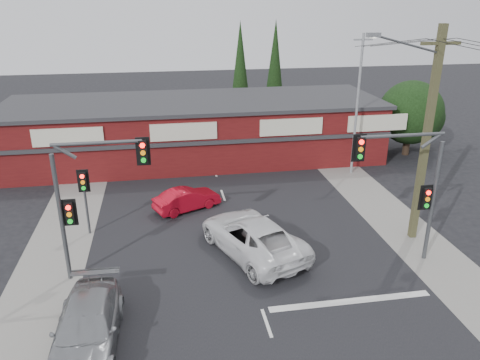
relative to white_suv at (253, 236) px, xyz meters
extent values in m
plane|color=black|center=(-0.46, -2.82, -0.85)|extent=(120.00, 120.00, 0.00)
cube|color=black|center=(-0.46, 2.18, -0.85)|extent=(14.00, 70.00, 0.01)
cube|color=gray|center=(-8.96, 2.18, -0.84)|extent=(3.00, 70.00, 0.02)
cube|color=gray|center=(8.04, 2.18, -0.84)|extent=(3.00, 70.00, 0.02)
cube|color=silver|center=(3.04, -4.32, -0.84)|extent=(6.50, 0.35, 0.01)
imported|color=silver|center=(0.00, 0.00, 0.00)|extent=(4.87, 6.75, 1.71)
imported|color=#95979A|center=(-6.65, -5.18, -0.10)|extent=(2.24, 5.24, 1.51)
imported|color=#B50B1C|center=(-2.67, 5.21, -0.24)|extent=(3.90, 2.73, 1.22)
cube|color=silver|center=(-0.46, -5.04, -0.84)|extent=(0.12, 1.60, 0.01)
cube|color=silver|center=(-0.46, -1.10, -0.84)|extent=(0.12, 1.60, 0.01)
cube|color=silver|center=(-0.46, 2.85, -0.84)|extent=(0.12, 1.60, 0.01)
cube|color=silver|center=(-0.46, 6.79, -0.84)|extent=(0.12, 1.60, 0.01)
cube|color=silver|center=(-0.46, 10.74, -0.84)|extent=(0.12, 1.60, 0.01)
cube|color=silver|center=(-0.46, 14.68, -0.84)|extent=(0.12, 1.60, 0.01)
cube|color=silver|center=(-0.46, 18.63, -0.84)|extent=(0.12, 1.60, 0.01)
cube|color=silver|center=(-0.46, 22.57, -0.84)|extent=(0.12, 1.60, 0.01)
cube|color=#4E0F10|center=(-1.46, 14.18, 1.15)|extent=(26.00, 8.00, 4.00)
cube|color=#2D2D30|center=(-1.46, 14.18, 3.25)|extent=(26.40, 8.40, 0.25)
cube|color=beige|center=(-9.46, 10.13, 2.25)|extent=(4.20, 0.12, 1.10)
cube|color=beige|center=(-2.46, 10.13, 2.25)|extent=(4.20, 0.12, 1.10)
cube|color=beige|center=(4.54, 10.13, 2.25)|extent=(4.20, 0.12, 1.10)
cube|color=beige|center=(10.54, 10.13, 2.25)|extent=(4.20, 0.12, 1.10)
cube|color=#2D2D30|center=(-1.46, 10.08, 1.45)|extent=(26.00, 0.15, 0.25)
cylinder|color=#2D2116|center=(14.04, 12.18, 0.05)|extent=(0.50, 0.50, 1.80)
sphere|color=black|center=(14.04, 12.18, 2.35)|extent=(4.60, 4.60, 4.60)
sphere|color=black|center=(15.54, 13.18, 1.65)|extent=(3.40, 3.40, 3.40)
sphere|color=black|center=(12.74, 13.58, 1.45)|extent=(2.80, 2.80, 2.80)
cylinder|color=#2D2116|center=(3.04, 21.18, 0.15)|extent=(0.24, 0.24, 2.00)
cone|color=black|center=(3.04, 21.18, 4.65)|extent=(1.80, 1.80, 7.50)
cylinder|color=#2D2116|center=(6.54, 23.18, 0.15)|extent=(0.24, 0.24, 2.00)
cone|color=black|center=(6.54, 23.18, 4.65)|extent=(1.80, 1.80, 7.50)
cylinder|color=#47494C|center=(-7.96, -0.82, 1.90)|extent=(0.18, 0.18, 5.50)
cylinder|color=#47494C|center=(-6.26, -0.82, 5.00)|extent=(3.40, 0.14, 0.14)
cylinder|color=#47494C|center=(-7.45, -0.82, 4.70)|extent=(0.82, 0.14, 0.63)
cube|color=black|center=(-4.56, -0.82, 4.55)|extent=(0.32, 0.22, 0.95)
cube|color=black|center=(-4.56, -0.75, 4.55)|extent=(0.55, 0.04, 1.15)
cylinder|color=#FF0C07|center=(-4.56, -0.95, 4.85)|extent=(0.20, 0.06, 0.20)
cylinder|color=orange|center=(-4.56, -0.95, 4.55)|extent=(0.20, 0.06, 0.20)
cylinder|color=#0CE526|center=(-4.56, -0.95, 4.25)|extent=(0.20, 0.06, 0.20)
cube|color=black|center=(-7.61, -0.82, 2.15)|extent=(0.32, 0.22, 0.95)
cube|color=black|center=(-7.61, -0.75, 2.15)|extent=(0.55, 0.04, 1.15)
cylinder|color=#FF0C07|center=(-7.61, -0.95, 2.45)|extent=(0.20, 0.06, 0.20)
cylinder|color=orange|center=(-7.61, -0.95, 2.15)|extent=(0.20, 0.06, 0.20)
cylinder|color=#0CE526|center=(-7.61, -0.95, 1.85)|extent=(0.20, 0.06, 0.20)
cylinder|color=#47494C|center=(7.54, -1.82, 1.90)|extent=(0.18, 0.18, 5.50)
cylinder|color=#47494C|center=(5.74, -1.82, 5.00)|extent=(3.60, 0.14, 0.14)
cylinder|color=#47494C|center=(7.00, -1.82, 4.70)|extent=(0.82, 0.14, 0.63)
cube|color=black|center=(3.94, -1.82, 4.55)|extent=(0.32, 0.22, 0.95)
cube|color=black|center=(3.94, -1.75, 4.55)|extent=(0.55, 0.04, 1.15)
cylinder|color=#FF0C07|center=(3.94, -1.95, 4.85)|extent=(0.20, 0.06, 0.20)
cylinder|color=orange|center=(3.94, -1.95, 4.55)|extent=(0.20, 0.06, 0.20)
cylinder|color=#0CE526|center=(3.94, -1.95, 4.25)|extent=(0.20, 0.06, 0.20)
cube|color=black|center=(7.19, -1.82, 2.15)|extent=(0.32, 0.22, 0.95)
cube|color=black|center=(7.19, -1.75, 2.15)|extent=(0.55, 0.04, 1.15)
cylinder|color=#FF0C07|center=(7.19, -1.95, 2.45)|extent=(0.20, 0.06, 0.20)
cylinder|color=orange|center=(7.19, -1.95, 2.15)|extent=(0.20, 0.06, 0.20)
cylinder|color=#0CE526|center=(7.19, -1.95, 1.85)|extent=(0.20, 0.06, 0.20)
cylinder|color=#47494C|center=(-7.66, 3.18, 0.65)|extent=(0.12, 0.12, 3.00)
cube|color=black|center=(-7.66, 3.18, 1.95)|extent=(0.32, 0.22, 0.95)
cube|color=black|center=(-7.66, 3.25, 1.95)|extent=(0.55, 0.04, 1.15)
cylinder|color=#FF0C07|center=(-7.66, 3.05, 2.25)|extent=(0.20, 0.06, 0.20)
cylinder|color=orange|center=(-7.66, 3.05, 1.95)|extent=(0.20, 0.06, 0.20)
cylinder|color=#0CE526|center=(-7.66, 3.05, 1.65)|extent=(0.20, 0.06, 0.20)
cube|color=#4C4A2B|center=(8.04, 0.18, 4.15)|extent=(0.30, 0.30, 10.00)
cube|color=#4C4A2B|center=(8.04, 0.18, 8.35)|extent=(1.80, 0.14, 0.14)
cylinder|color=#47494C|center=(6.44, 0.03, 8.35)|extent=(3.23, 0.39, 0.89)
cube|color=slate|center=(4.84, -0.12, 8.75)|extent=(0.55, 0.25, 0.18)
cylinder|color=silver|center=(4.84, -0.12, 8.65)|extent=(0.28, 0.28, 0.05)
cylinder|color=gray|center=(8.54, 9.18, 3.65)|extent=(0.16, 0.16, 9.00)
cube|color=gray|center=(8.54, 9.18, 7.75)|extent=(1.20, 0.10, 0.10)
cylinder|color=black|center=(7.69, 4.68, 7.95)|extent=(0.73, 9.01, 1.22)
cylinder|color=black|center=(8.29, 4.68, 7.95)|extent=(0.52, 9.00, 1.22)
cylinder|color=black|center=(8.88, 4.68, 7.95)|extent=(0.31, 9.00, 1.22)
camera|label=1|loc=(-3.74, -18.54, 10.20)|focal=35.00mm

